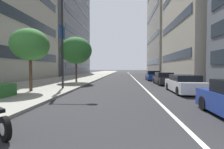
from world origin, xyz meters
TOP-DOWN VIEW (x-y plane):
  - sidewalk_right_plaza at (30.00, 10.60)m, footprint 160.00×9.20m
  - lane_centre_stripe at (35.00, 0.00)m, footprint 110.00×0.16m
  - car_following_behind at (11.26, -2.66)m, footprint 4.57×1.97m
  - car_approaching_light at (18.03, -2.72)m, footprint 4.54×1.88m
  - car_far_down_avenue at (24.54, -2.58)m, footprint 4.43×2.00m
  - street_lamp_with_banners at (12.44, 6.84)m, footprint 1.26×2.57m
  - street_tree_by_lamp_post at (10.33, 8.90)m, footprint 2.78×2.78m
  - street_tree_far_plaza at (19.05, 7.91)m, footprint 3.94×3.94m
  - office_tower_near_left at (59.28, -17.12)m, footprint 25.98×18.34m
  - office_tower_behind_plaza at (52.78, 23.92)m, footprint 31.62×15.54m

SIDE VIEW (x-z plane):
  - lane_centre_stripe at x=35.00m, z-range 0.00..0.01m
  - sidewalk_right_plaza at x=30.00m, z-range 0.00..0.15m
  - car_approaching_light at x=18.03m, z-range -0.05..1.32m
  - car_following_behind at x=11.26m, z-range -0.03..1.33m
  - car_far_down_avenue at x=24.54m, z-range -0.06..1.42m
  - street_tree_by_lamp_post at x=10.33m, z-range 1.28..5.95m
  - street_tree_far_plaza at x=19.05m, z-range 1.28..6.91m
  - street_lamp_with_banners at x=12.44m, z-range 1.01..8.77m
  - office_tower_behind_plaza at x=52.78m, z-range 0.00..33.49m
  - office_tower_near_left at x=59.28m, z-range 0.00..49.53m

